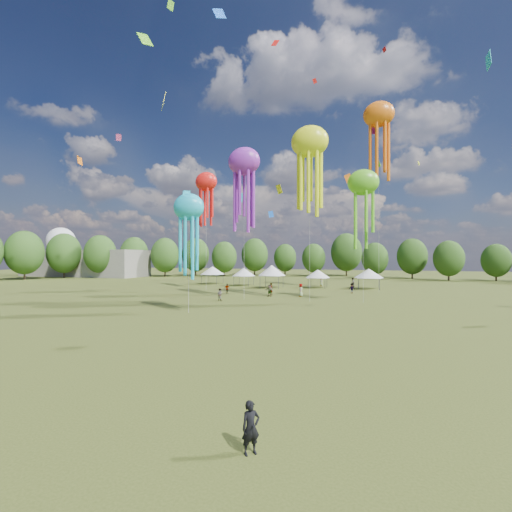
% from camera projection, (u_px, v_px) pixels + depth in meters
% --- Properties ---
extents(ground, '(300.00, 300.00, 0.00)m').
position_uv_depth(ground, '(81.00, 397.00, 14.41)').
color(ground, '#384416').
rests_on(ground, ground).
extents(observer_main, '(0.68, 0.67, 1.58)m').
position_uv_depth(observer_main, '(251.00, 428.00, 10.23)').
color(observer_main, black).
rests_on(observer_main, ground).
extents(spectator_near, '(0.94, 0.81, 1.68)m').
position_uv_depth(spectator_near, '(220.00, 295.00, 45.98)').
color(spectator_near, gray).
rests_on(spectator_near, ground).
extents(spectators_far, '(20.17, 21.97, 1.93)m').
position_uv_depth(spectators_far, '(307.00, 287.00, 57.46)').
color(spectators_far, gray).
rests_on(spectators_far, ground).
extents(festival_tents, '(37.85, 10.62, 4.40)m').
position_uv_depth(festival_tents, '(279.00, 272.00, 67.79)').
color(festival_tents, '#47474C').
rests_on(festival_tents, ground).
extents(show_kites, '(34.01, 31.90, 32.16)m').
position_uv_depth(show_kites, '(300.00, 167.00, 50.05)').
color(show_kites, purple).
rests_on(show_kites, ground).
extents(small_kites, '(76.79, 61.38, 44.75)m').
position_uv_depth(small_kites, '(281.00, 108.00, 55.33)').
color(small_kites, purple).
rests_on(small_kites, ground).
extents(treeline, '(201.57, 95.24, 13.43)m').
position_uv_depth(treeline, '(295.00, 254.00, 75.00)').
color(treeline, '#38281C').
rests_on(treeline, ground).
extents(hangar, '(40.00, 12.00, 8.00)m').
position_uv_depth(hangar, '(84.00, 263.00, 105.38)').
color(hangar, gray).
rests_on(hangar, ground).
extents(radome, '(9.00, 9.00, 16.00)m').
position_uv_depth(radome, '(61.00, 245.00, 116.11)').
color(radome, white).
rests_on(radome, ground).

